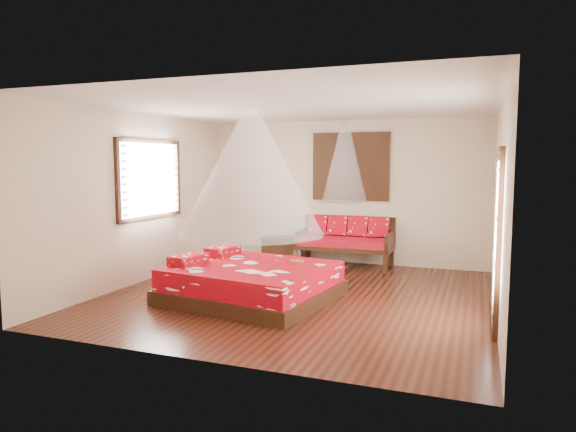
{
  "coord_description": "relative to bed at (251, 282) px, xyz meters",
  "views": [
    {
      "loc": [
        2.5,
        -7.1,
        1.99
      ],
      "look_at": [
        -0.29,
        0.35,
        1.15
      ],
      "focal_mm": 32.0,
      "sensor_mm": 36.0,
      "label": 1
    }
  ],
  "objects": [
    {
      "name": "room",
      "position": [
        0.57,
        0.43,
        1.15
      ],
      "size": [
        5.54,
        5.54,
        2.84
      ],
      "color": "black",
      "rests_on": "ground"
    },
    {
      "name": "bed",
      "position": [
        0.0,
        0.0,
        0.0
      ],
      "size": [
        2.47,
        2.29,
        0.65
      ],
      "rotation": [
        0.0,
        0.0,
        -0.15
      ],
      "color": "black",
      "rests_on": "floor"
    },
    {
      "name": "daybed",
      "position": [
        0.7,
        2.81,
        0.27
      ],
      "size": [
        1.81,
        0.8,
        0.95
      ],
      "color": "black",
      "rests_on": "floor"
    },
    {
      "name": "storage_chest",
      "position": [
        -0.66,
        2.88,
        -0.0
      ],
      "size": [
        0.76,
        0.59,
        0.49
      ],
      "rotation": [
        0.0,
        0.0,
        0.1
      ],
      "color": "black",
      "rests_on": "floor"
    },
    {
      "name": "shutter_panel",
      "position": [
        0.7,
        3.15,
        1.65
      ],
      "size": [
        1.52,
        0.06,
        1.32
      ],
      "color": "black",
      "rests_on": "wall_back"
    },
    {
      "name": "window_left",
      "position": [
        -2.14,
        0.63,
        1.45
      ],
      "size": [
        0.1,
        1.74,
        1.34
      ],
      "color": "black",
      "rests_on": "wall_left"
    },
    {
      "name": "glazed_door",
      "position": [
        3.29,
        -0.17,
        0.82
      ],
      "size": [
        0.08,
        1.02,
        2.16
      ],
      "color": "black",
      "rests_on": "floor"
    },
    {
      "name": "wine_tray",
      "position": [
        0.56,
        0.42,
        0.29
      ],
      "size": [
        0.22,
        0.22,
        0.18
      ],
      "rotation": [
        0.0,
        0.0,
        0.34
      ],
      "color": "brown",
      "rests_on": "bed"
    },
    {
      "name": "mosquito_net_main",
      "position": [
        0.02,
        -0.0,
        1.6
      ],
      "size": [
        2.07,
        2.07,
        1.8
      ],
      "primitive_type": "cone",
      "color": "white",
      "rests_on": "ceiling"
    },
    {
      "name": "mosquito_net_daybed",
      "position": [
        0.7,
        2.68,
        1.75
      ],
      "size": [
        0.84,
        0.84,
        1.5
      ],
      "primitive_type": "cone",
      "color": "white",
      "rests_on": "ceiling"
    }
  ]
}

